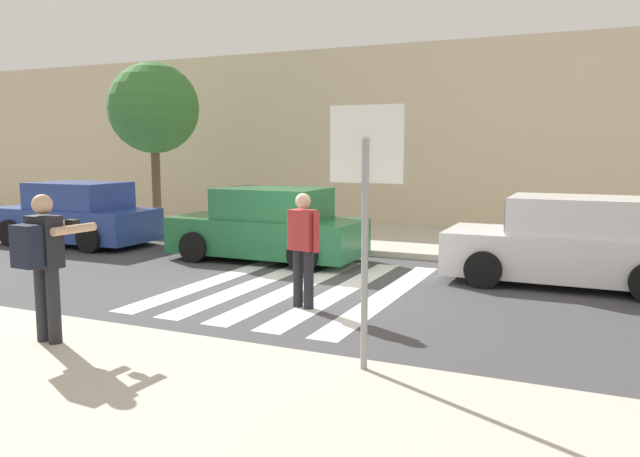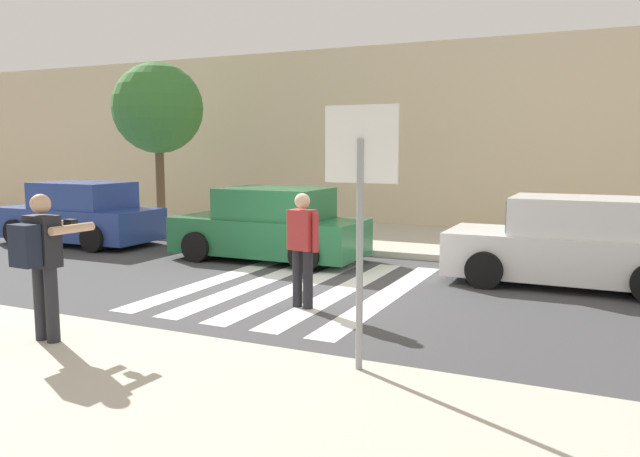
# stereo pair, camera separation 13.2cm
# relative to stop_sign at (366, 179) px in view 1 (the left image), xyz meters

# --- Properties ---
(ground_plane) EXTENTS (120.00, 120.00, 0.00)m
(ground_plane) POSITION_rel_stop_sign_xyz_m (-2.56, 3.46, -2.08)
(ground_plane) COLOR #424244
(sidewalk_far) EXTENTS (60.00, 4.80, 0.14)m
(sidewalk_far) POSITION_rel_stop_sign_xyz_m (-2.56, 9.46, -2.01)
(sidewalk_far) COLOR beige
(sidewalk_far) RESTS_ON ground
(building_facade_far) EXTENTS (56.00, 4.00, 5.36)m
(building_facade_far) POSITION_rel_stop_sign_xyz_m (-2.56, 13.86, 0.60)
(building_facade_far) COLOR beige
(building_facade_far) RESTS_ON ground
(crosswalk_stripe_0) EXTENTS (0.44, 5.20, 0.01)m
(crosswalk_stripe_0) POSITION_rel_stop_sign_xyz_m (-4.16, 3.66, -2.08)
(crosswalk_stripe_0) COLOR silver
(crosswalk_stripe_0) RESTS_ON ground
(crosswalk_stripe_1) EXTENTS (0.44, 5.20, 0.01)m
(crosswalk_stripe_1) POSITION_rel_stop_sign_xyz_m (-3.36, 3.66, -2.08)
(crosswalk_stripe_1) COLOR silver
(crosswalk_stripe_1) RESTS_ON ground
(crosswalk_stripe_2) EXTENTS (0.44, 5.20, 0.01)m
(crosswalk_stripe_2) POSITION_rel_stop_sign_xyz_m (-2.56, 3.66, -2.08)
(crosswalk_stripe_2) COLOR silver
(crosswalk_stripe_2) RESTS_ON ground
(crosswalk_stripe_3) EXTENTS (0.44, 5.20, 0.01)m
(crosswalk_stripe_3) POSITION_rel_stop_sign_xyz_m (-1.76, 3.66, -2.08)
(crosswalk_stripe_3) COLOR silver
(crosswalk_stripe_3) RESTS_ON ground
(crosswalk_stripe_4) EXTENTS (0.44, 5.20, 0.01)m
(crosswalk_stripe_4) POSITION_rel_stop_sign_xyz_m (-0.96, 3.66, -2.08)
(crosswalk_stripe_4) COLOR silver
(crosswalk_stripe_4) RESTS_ON ground
(stop_sign) EXTENTS (0.76, 0.08, 2.66)m
(stop_sign) POSITION_rel_stop_sign_xyz_m (0.00, 0.00, 0.00)
(stop_sign) COLOR gray
(stop_sign) RESTS_ON sidewalk_near
(photographer_with_backpack) EXTENTS (0.62, 0.87, 1.72)m
(photographer_with_backpack) POSITION_rel_stop_sign_xyz_m (-3.66, -0.70, -0.91)
(photographer_with_backpack) COLOR #232328
(photographer_with_backpack) RESTS_ON sidewalk_near
(pedestrian_crossing) EXTENTS (0.57, 0.31, 1.72)m
(pedestrian_crossing) POSITION_rel_stop_sign_xyz_m (-1.86, 2.44, -1.11)
(pedestrian_crossing) COLOR #232328
(pedestrian_crossing) RESTS_ON ground
(parked_car_blue) EXTENTS (4.10, 1.92, 1.55)m
(parked_car_blue) POSITION_rel_stop_sign_xyz_m (-9.71, 5.76, -1.36)
(parked_car_blue) COLOR #284293
(parked_car_blue) RESTS_ON ground
(parked_car_green) EXTENTS (4.10, 1.92, 1.55)m
(parked_car_green) POSITION_rel_stop_sign_xyz_m (-4.28, 5.76, -1.36)
(parked_car_green) COLOR #236B3D
(parked_car_green) RESTS_ON ground
(parked_car_white) EXTENTS (4.10, 1.92, 1.55)m
(parked_car_white) POSITION_rel_stop_sign_xyz_m (1.68, 5.76, -1.36)
(parked_car_white) COLOR white
(parked_car_white) RESTS_ON ground
(street_tree_west) EXTENTS (2.49, 2.49, 4.58)m
(street_tree_west) POSITION_rel_stop_sign_xyz_m (-9.22, 8.25, 1.38)
(street_tree_west) COLOR brown
(street_tree_west) RESTS_ON sidewalk_far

